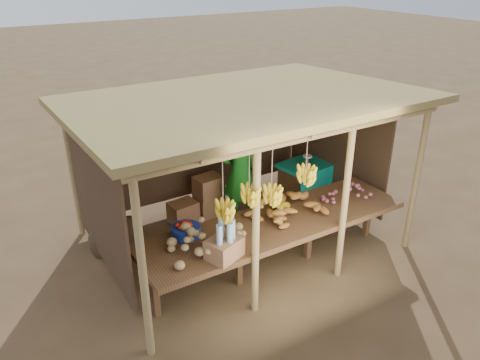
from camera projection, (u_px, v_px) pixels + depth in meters
ground at (240, 239)px, 7.47m from camera, size 60.00×60.00×0.00m
stall_structure at (235, 125)px, 6.65m from camera, size 4.70×3.50×2.43m
counter at (276, 226)px, 6.42m from camera, size 3.90×1.05×0.80m
potato_heap at (208, 233)px, 5.78m from camera, size 1.12×0.74×0.37m
sweet_potato_heap at (290, 202)px, 6.53m from camera, size 1.18×0.93×0.36m
onion_heap at (347, 188)px, 6.94m from camera, size 0.77×0.49×0.35m
banana_pile at (273, 205)px, 6.47m from camera, size 0.70×0.55×0.35m
tomato_basin at (186, 230)px, 6.04m from camera, size 0.38×0.38×0.20m
bottle_box at (224, 243)px, 5.55m from camera, size 0.49×0.44×0.51m
vendor at (240, 172)px, 7.60m from camera, size 0.68×0.47×1.83m
tarp_crate at (304, 182)px, 8.46m from camera, size 0.90×0.80×0.98m
carton_stack at (200, 201)px, 7.97m from camera, size 0.98×0.41×0.72m
burlap_sacks at (116, 235)px, 7.10m from camera, size 0.85×0.45×0.60m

